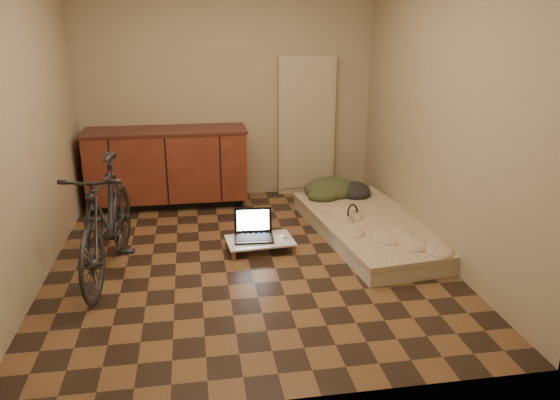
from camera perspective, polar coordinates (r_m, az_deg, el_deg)
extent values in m
cube|color=brown|center=(5.08, -3.37, -6.13)|extent=(3.50, 4.00, 0.00)
cube|color=tan|center=(6.67, -5.47, 11.35)|extent=(3.50, 0.00, 2.60)
cube|color=tan|center=(2.76, 0.59, 1.45)|extent=(3.50, 0.00, 2.60)
cube|color=tan|center=(4.85, -24.88, 7.13)|extent=(0.00, 4.00, 2.60)
cube|color=tan|center=(5.17, 16.25, 8.69)|extent=(0.00, 4.00, 2.60)
cube|color=black|center=(6.67, -11.41, 0.06)|extent=(1.70, 0.48, 0.10)
cube|color=#562118|center=(6.51, -11.66, 3.63)|extent=(1.80, 0.60, 0.78)
cube|color=#461D19|center=(6.42, -11.90, 7.12)|extent=(1.84, 0.62, 0.03)
cube|color=#C2B399|center=(6.81, 2.76, 7.73)|extent=(0.70, 0.10, 1.70)
imported|color=black|center=(4.81, -17.72, -1.32)|extent=(0.68, 1.76, 1.11)
cube|color=beige|center=(5.63, 9.51, -3.11)|extent=(1.22, 2.19, 0.13)
cube|color=beige|center=(5.60, 9.56, -2.25)|extent=(1.24, 2.21, 0.05)
cube|color=brown|center=(5.04, -4.88, -5.81)|extent=(0.04, 0.04, 0.09)
cube|color=brown|center=(5.36, -5.49, -4.33)|extent=(0.04, 0.04, 0.09)
cube|color=brown|center=(5.15, 1.40, -5.20)|extent=(0.04, 0.04, 0.09)
cube|color=brown|center=(5.46, 0.43, -3.79)|extent=(0.04, 0.04, 0.09)
cube|color=silver|center=(5.23, -2.12, -4.24)|extent=(0.66, 0.46, 0.02)
cube|color=black|center=(5.23, -2.74, -4.02)|extent=(0.38, 0.29, 0.02)
cube|color=black|center=(5.34, -2.85, -2.10)|extent=(0.37, 0.10, 0.24)
cube|color=white|center=(5.34, -2.85, -2.10)|extent=(0.32, 0.07, 0.19)
ellipsoid|color=white|center=(5.26, 0.41, -3.78)|extent=(0.05, 0.09, 0.03)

